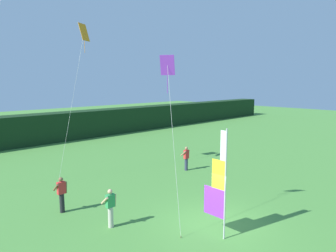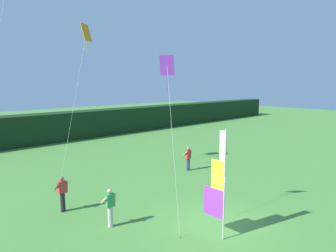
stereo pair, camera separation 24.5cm
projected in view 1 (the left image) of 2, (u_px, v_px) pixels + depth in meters
ground_plane at (215, 225)px, 12.91m from camera, size 120.00×120.00×0.00m
distant_treeline at (22, 130)px, 28.82m from camera, size 80.00×2.40×2.88m
banner_flag at (219, 186)px, 11.67m from camera, size 0.06×1.03×4.31m
person_near_banner at (110, 207)px, 12.59m from camera, size 0.55×0.48×1.65m
person_mid_field at (61, 194)px, 14.04m from camera, size 0.55×0.48×1.68m
person_far_left at (186, 158)px, 20.76m from camera, size 0.55×0.48×1.64m
kite_purple_diamond_0 at (168, 75)px, 12.02m from camera, size 0.72×1.54×7.04m
kite_orange_diamond_1 at (83, 38)px, 18.80m from camera, size 2.81×0.87×9.57m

